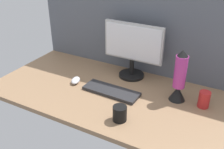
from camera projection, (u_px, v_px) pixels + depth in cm
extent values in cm
cube|color=#8C6B4C|center=(128.00, 97.00, 166.82)|extent=(180.00, 80.00, 3.00)
cube|color=#565B66|center=(153.00, 26.00, 178.63)|extent=(180.00, 5.00, 70.34)
cylinder|color=black|center=(131.00, 75.00, 188.50)|extent=(18.00, 18.00, 1.80)
cylinder|color=black|center=(132.00, 67.00, 185.48)|extent=(3.20, 3.20, 11.00)
cube|color=#B7B7B7|center=(133.00, 42.00, 177.55)|extent=(42.50, 2.40, 26.03)
cube|color=white|center=(132.00, 43.00, 176.46)|extent=(40.10, 0.60, 23.63)
cube|color=#262628|center=(111.00, 91.00, 168.76)|extent=(37.37, 14.10, 2.00)
ellipsoid|color=silver|center=(76.00, 80.00, 179.75)|extent=(8.45, 10.91, 3.40)
cylinder|color=black|center=(120.00, 113.00, 141.98)|extent=(7.79, 7.79, 8.70)
cylinder|color=red|center=(204.00, 99.00, 152.86)|extent=(6.64, 6.64, 10.10)
cone|color=black|center=(177.00, 93.00, 159.88)|extent=(10.08, 10.08, 9.16)
cylinder|color=#B2338C|center=(180.00, 72.00, 152.98)|extent=(7.33, 7.33, 20.16)
cone|color=black|center=(183.00, 53.00, 147.37)|extent=(6.60, 6.60, 3.67)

